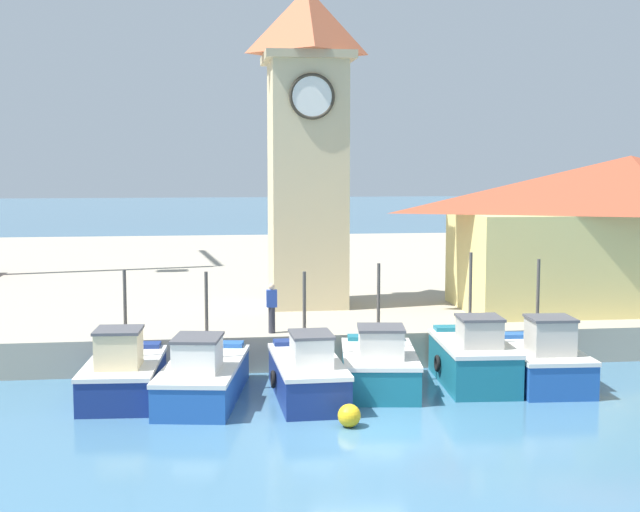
{
  "coord_description": "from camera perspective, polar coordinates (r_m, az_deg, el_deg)",
  "views": [
    {
      "loc": [
        -3.87,
        -21.18,
        6.66
      ],
      "look_at": [
        0.05,
        8.57,
        3.5
      ],
      "focal_mm": 50.0,
      "sensor_mm": 36.0,
      "label": 1
    }
  ],
  "objects": [
    {
      "name": "ground_plane",
      "position": [
        22.53,
        2.77,
        -11.19
      ],
      "size": [
        300.0,
        300.0,
        0.0
      ],
      "primitive_type": "plane",
      "color": "teal"
    },
    {
      "name": "quay_wharf",
      "position": [
        48.28,
        -2.85,
        -1.23
      ],
      "size": [
        120.0,
        40.0,
        1.16
      ],
      "primitive_type": "cube",
      "color": "#A89E89",
      "rests_on": "ground"
    },
    {
      "name": "fishing_boat_far_left",
      "position": [
        26.0,
        -12.48,
        -7.36
      ],
      "size": [
        2.29,
        4.41,
        3.6
      ],
      "color": "navy",
      "rests_on": "ground"
    },
    {
      "name": "fishing_boat_left_outer",
      "position": [
        25.51,
        -7.5,
        -7.62
      ],
      "size": [
        2.86,
        5.39,
        3.55
      ],
      "color": "#2356A8",
      "rests_on": "ground"
    },
    {
      "name": "fishing_boat_left_inner",
      "position": [
        25.42,
        -0.81,
        -7.53
      ],
      "size": [
        1.97,
        4.75,
        3.54
      ],
      "color": "navy",
      "rests_on": "ground"
    },
    {
      "name": "fishing_boat_mid_left",
      "position": [
        26.49,
        3.81,
        -7.01
      ],
      "size": [
        2.68,
        4.47,
        3.67
      ],
      "color": "#196B7F",
      "rests_on": "ground"
    },
    {
      "name": "fishing_boat_center",
      "position": [
        27.32,
        9.79,
        -6.48
      ],
      "size": [
        2.27,
        4.28,
        3.94
      ],
      "color": "#196B7F",
      "rests_on": "ground"
    },
    {
      "name": "fishing_boat_mid_right",
      "position": [
        27.68,
        14.03,
        -6.53
      ],
      "size": [
        2.3,
        4.19,
        3.75
      ],
      "color": "#2356A8",
      "rests_on": "ground"
    },
    {
      "name": "clock_tower",
      "position": [
        34.09,
        -0.82,
        7.51
      ],
      "size": [
        3.33,
        3.33,
        13.62
      ],
      "color": "beige",
      "rests_on": "quay_wharf"
    },
    {
      "name": "warehouse_right",
      "position": [
        35.68,
        19.13,
        1.58
      ],
      "size": [
        13.19,
        5.5,
        5.76
      ],
      "color": "#E5D17A",
      "rests_on": "quay_wharf"
    },
    {
      "name": "mooring_buoy",
      "position": [
        22.84,
        1.88,
        -10.17
      ],
      "size": [
        0.59,
        0.59,
        0.59
      ],
      "primitive_type": "sphere",
      "color": "gold",
      "rests_on": "ground"
    },
    {
      "name": "dock_worker_near_tower",
      "position": [
        28.85,
        -3.11,
        -3.29
      ],
      "size": [
        0.34,
        0.22,
        1.62
      ],
      "color": "#33333D",
      "rests_on": "quay_wharf"
    }
  ]
}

